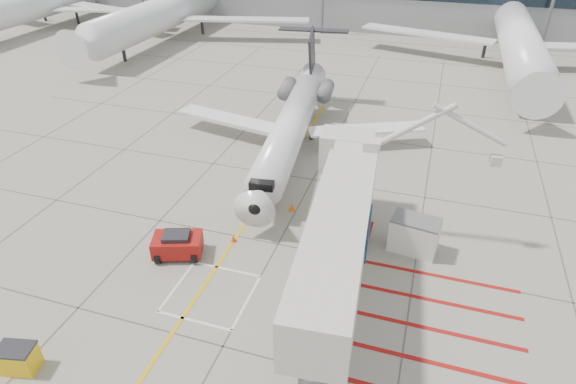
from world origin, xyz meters
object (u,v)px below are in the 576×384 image
(pushback_tug, at_px, (177,244))
(jet_bridge, at_px, (336,250))
(regional_jet, at_px, (286,121))
(spill_bin, at_px, (18,358))

(pushback_tug, bearing_deg, jet_bridge, -26.91)
(regional_jet, xyz_separation_m, pushback_tug, (-2.55, -12.43, -2.77))
(regional_jet, xyz_separation_m, spill_bin, (-5.33, -21.57, -2.92))
(regional_jet, height_order, jet_bridge, jet_bridge)
(jet_bridge, bearing_deg, pushback_tug, 167.23)
(regional_jet, distance_m, spill_bin, 22.41)
(regional_jet, height_order, pushback_tug, regional_jet)
(jet_bridge, bearing_deg, spill_bin, -152.30)
(jet_bridge, relative_size, spill_bin, 12.02)
(pushback_tug, xyz_separation_m, spill_bin, (-2.79, -9.13, -0.14))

